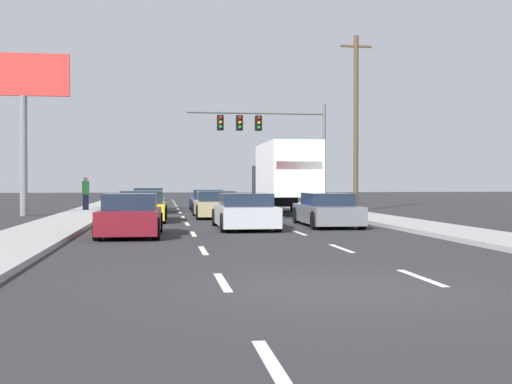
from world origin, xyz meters
The scene contains 16 objects.
ground_plane centered at (0.00, 25.00, 0.00)m, with size 140.00×140.00×0.00m, color #2B2B2D.
sidewalk_right centered at (6.43, 20.00, 0.07)m, with size 2.35×80.00×0.14m, color #9E9E99.
sidewalk_left centered at (-6.43, 20.00, 0.07)m, with size 2.35×80.00×0.14m, color #9E9E99.
lane_markings centered at (0.00, 23.36, 0.00)m, with size 3.54×57.00×0.01m.
car_green centered at (-3.38, 26.03, 0.59)m, with size 1.82×4.51×1.32m.
car_yellow centered at (-3.48, 17.85, 0.59)m, with size 2.07×4.50×1.28m.
car_maroon centered at (-3.61, 10.35, 0.59)m, with size 1.93×4.12×1.29m.
car_blue centered at (-0.09, 27.75, 0.55)m, with size 2.00×4.36×1.20m.
car_tan centered at (-0.22, 20.33, 0.56)m, with size 1.98×4.57×1.22m.
car_silver centered at (0.19, 12.94, 0.59)m, with size 2.00×4.45×1.25m.
box_truck centered at (3.49, 22.96, 2.05)m, with size 2.62×8.11×3.57m.
car_gray centered at (3.40, 13.89, 0.58)m, with size 2.00×4.72×1.23m.
traffic_signal_mast centered at (3.71, 31.78, 5.04)m, with size 9.02×0.69×6.70m.
utility_pole_mid centered at (8.21, 26.11, 5.10)m, with size 1.80×0.28×9.91m.
roadside_billboard centered at (-9.29, 23.12, 5.67)m, with size 4.37×0.36×7.85m.
pedestrian_near_corner centered at (-6.76, 26.62, 1.03)m, with size 0.38×0.38×1.78m.
Camera 1 is at (-2.68, -9.76, 1.63)m, focal length 45.93 mm.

